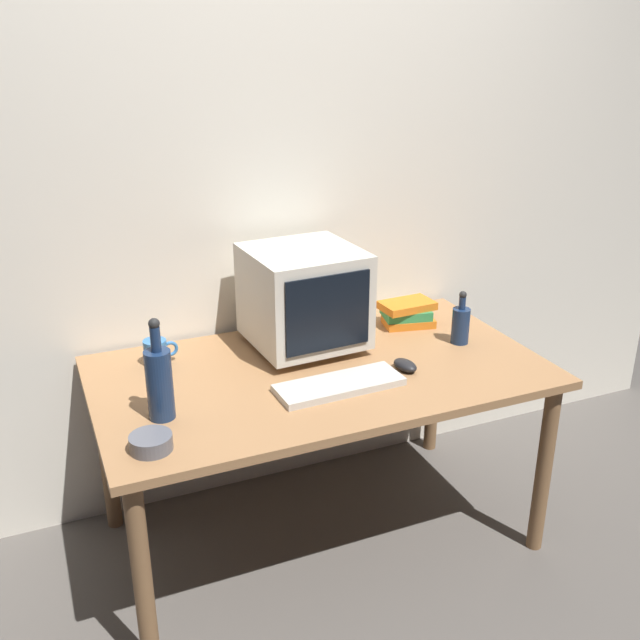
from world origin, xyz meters
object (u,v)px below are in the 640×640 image
computer_mouse (405,365)px  crt_monitor (304,297)px  keyboard (340,385)px  book_stack (407,313)px  bottle_short (461,324)px  cd_spindle (151,443)px  mug (156,352)px  bottle_tall (159,381)px

computer_mouse → crt_monitor: bearing=116.9°
keyboard → computer_mouse: bearing=5.4°
crt_monitor → keyboard: (-0.02, -0.35, -0.18)m
computer_mouse → book_stack: 0.41m
keyboard → computer_mouse: 0.26m
bottle_short → cd_spindle: size_ratio=1.69×
bottle_short → mug: size_ratio=1.69×
crt_monitor → book_stack: crt_monitor is taller
crt_monitor → computer_mouse: bearing=-52.4°
computer_mouse → bottle_tall: (-0.83, 0.00, 0.10)m
crt_monitor → mug: size_ratio=3.40×
crt_monitor → keyboard: bearing=-92.7°
bottle_short → mug: bottle_short is taller
computer_mouse → bottle_tall: bearing=169.1°
computer_mouse → bottle_short: 0.33m
computer_mouse → bottle_tall: 0.84m
mug → book_stack: bearing=-1.6°
crt_monitor → bottle_tall: 0.67m
crt_monitor → book_stack: (0.45, 0.04, -0.14)m
bottle_short → cd_spindle: (-1.20, -0.29, -0.05)m
computer_mouse → mug: size_ratio=0.83×
bottle_short → mug: bearing=166.3°
keyboard → mug: 0.66m
crt_monitor → bottle_tall: crt_monitor is taller
crt_monitor → bottle_short: 0.59m
keyboard → cd_spindle: (-0.64, -0.13, 0.01)m
crt_monitor → mug: crt_monitor is taller
keyboard → mug: bearing=138.7°
keyboard → book_stack: 0.61m
crt_monitor → cd_spindle: size_ratio=3.40×
crt_monitor → keyboard: size_ratio=0.97×
computer_mouse → cd_spindle: (-0.90, -0.16, 0.00)m
bottle_tall → book_stack: bearing=18.8°
bottle_short → bottle_tall: bearing=-174.0°
keyboard → bottle_tall: 0.58m
crt_monitor → mug: (-0.53, 0.07, -0.15)m
computer_mouse → cd_spindle: cd_spindle is taller
computer_mouse → book_stack: size_ratio=0.46×
keyboard → book_stack: (0.47, 0.39, 0.04)m
keyboard → cd_spindle: size_ratio=3.50×
crt_monitor → mug: bearing=173.0°
keyboard → bottle_short: bottle_short is taller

